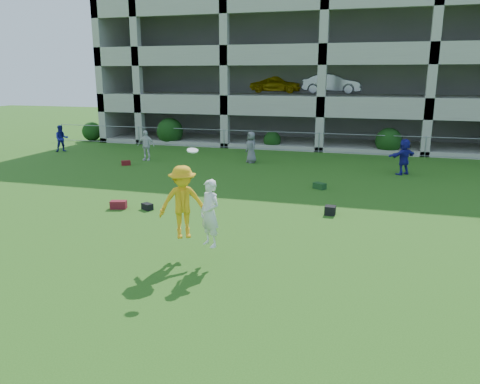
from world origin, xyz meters
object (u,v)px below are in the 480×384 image
(bystander_a, at_px, (62,139))
(crate_d, at_px, (330,210))
(bystander_d, at_px, (404,157))
(bystander_c, at_px, (251,147))
(bystander_b, at_px, (146,145))
(frisbee_contest, at_px, (188,204))
(parking_garage, at_px, (336,54))

(bystander_a, bearing_deg, crate_d, -68.98)
(bystander_d, bearing_deg, bystander_a, -46.58)
(bystander_a, xyz_separation_m, crate_d, (16.95, -8.75, -0.65))
(bystander_c, distance_m, bystander_d, 7.70)
(bystander_d, bearing_deg, crate_d, 27.67)
(bystander_b, relative_size, frisbee_contest, 0.67)
(bystander_d, distance_m, parking_garage, 15.62)
(bystander_b, height_order, parking_garage, parking_garage)
(bystander_a, height_order, bystander_b, bystander_b)
(bystander_b, bearing_deg, frisbee_contest, -62.09)
(bystander_a, relative_size, crate_d, 4.58)
(bystander_a, bearing_deg, parking_garage, -1.27)
(bystander_c, distance_m, crate_d, 9.86)
(bystander_a, distance_m, crate_d, 19.09)
(bystander_d, bearing_deg, parking_garage, -114.85)
(bystander_a, height_order, bystander_c, bystander_c)
(bystander_c, height_order, parking_garage, parking_garage)
(bystander_a, relative_size, frisbee_contest, 0.66)
(bystander_b, distance_m, bystander_c, 5.76)
(bystander_c, bearing_deg, crate_d, -11.18)
(bystander_d, bearing_deg, frisbee_contest, 22.27)
(bystander_a, xyz_separation_m, bystander_d, (19.59, -1.23, 0.04))
(bystander_b, xyz_separation_m, bystander_c, (5.69, 0.93, 0.01))
(parking_garage, bearing_deg, bystander_b, -121.99)
(bystander_b, relative_size, parking_garage, 0.05)
(bystander_c, distance_m, frisbee_contest, 13.51)
(bystander_c, distance_m, parking_garage, 14.38)
(crate_d, height_order, frisbee_contest, frisbee_contest)
(frisbee_contest, relative_size, parking_garage, 0.08)
(bystander_d, distance_m, crate_d, 8.00)
(bystander_b, distance_m, bystander_d, 13.33)
(bystander_c, height_order, crate_d, bystander_c)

